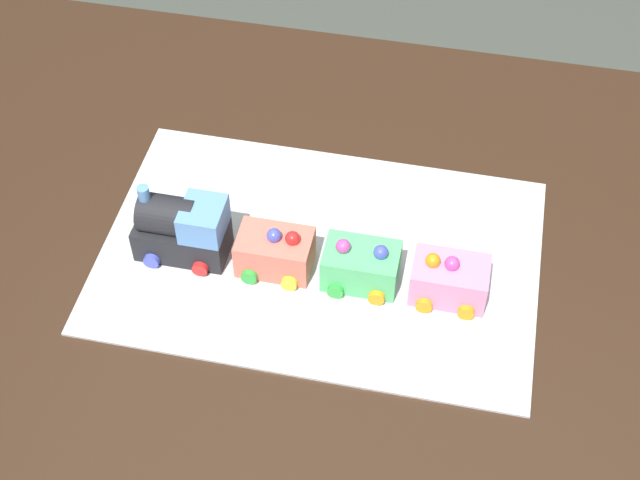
# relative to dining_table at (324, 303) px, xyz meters

# --- Properties ---
(dining_table) EXTENTS (1.40, 1.00, 0.74)m
(dining_table) POSITION_rel_dining_table_xyz_m (0.00, 0.00, 0.00)
(dining_table) COLOR #382316
(dining_table) RESTS_ON ground
(cake_board) EXTENTS (0.60, 0.40, 0.00)m
(cake_board) POSITION_rel_dining_table_xyz_m (-0.01, -0.00, 0.11)
(cake_board) COLOR silver
(cake_board) RESTS_ON dining_table
(cake_locomotive) EXTENTS (0.14, 0.08, 0.12)m
(cake_locomotive) POSITION_rel_dining_table_xyz_m (-0.19, -0.03, 0.16)
(cake_locomotive) COLOR #232328
(cake_locomotive) RESTS_ON cake_board
(cake_car_flatbed_coral) EXTENTS (0.10, 0.08, 0.07)m
(cake_car_flatbed_coral) POSITION_rel_dining_table_xyz_m (-0.06, -0.03, 0.14)
(cake_car_flatbed_coral) COLOR #F27260
(cake_car_flatbed_coral) RESTS_ON cake_board
(cake_car_gondola_mint_green) EXTENTS (0.10, 0.08, 0.07)m
(cake_car_gondola_mint_green) POSITION_rel_dining_table_xyz_m (0.06, -0.03, 0.14)
(cake_car_gondola_mint_green) COLOR #59CC7A
(cake_car_gondola_mint_green) RESTS_ON cake_board
(cake_car_hopper_bubblegum) EXTENTS (0.10, 0.08, 0.07)m
(cake_car_hopper_bubblegum) POSITION_rel_dining_table_xyz_m (0.17, -0.03, 0.14)
(cake_car_hopper_bubblegum) COLOR pink
(cake_car_hopper_bubblegum) RESTS_ON cake_board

